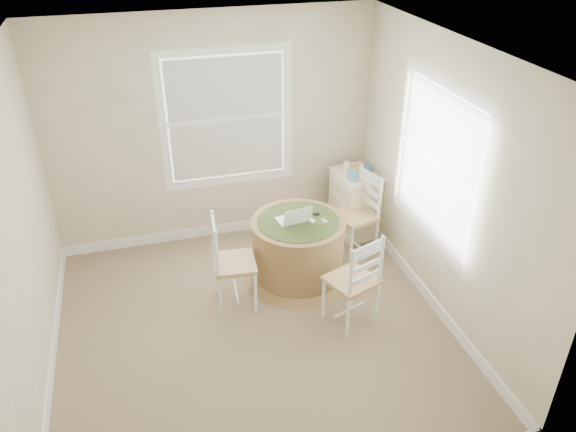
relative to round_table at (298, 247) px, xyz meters
name	(u,v)px	position (x,y,z in m)	size (l,w,h in m)	color
room	(264,199)	(-0.48, -0.53, 0.92)	(3.64, 3.64, 2.64)	#876F56
round_table	(298,247)	(0.00, 0.00, 0.00)	(1.15, 1.15, 0.70)	olive
chair_left	(235,263)	(-0.72, -0.24, 0.10)	(0.42, 0.40, 0.95)	white
chair_near	(352,280)	(0.27, -0.81, 0.10)	(0.42, 0.40, 0.95)	white
chair_right	(355,215)	(0.75, 0.30, 0.10)	(0.42, 0.40, 0.95)	white
laptop	(294,219)	(-0.05, 0.01, 0.34)	(0.34, 0.31, 0.21)	white
mouse	(312,221)	(0.13, -0.05, 0.32)	(0.05, 0.09, 0.03)	white
phone	(324,221)	(0.25, -0.07, 0.31)	(0.04, 0.09, 0.02)	#B7BABF
keys	(316,215)	(0.22, 0.07, 0.32)	(0.06, 0.05, 0.03)	black
corner_chest	(354,203)	(0.91, 0.70, 0.01)	(0.51, 0.64, 0.78)	beige
tissue_box	(354,176)	(0.82, 0.56, 0.45)	(0.12, 0.12, 0.10)	#5391BD
box_yellow	(359,168)	(0.97, 0.77, 0.43)	(0.15, 0.10, 0.06)	gold
box_blue	(368,170)	(1.02, 0.63, 0.46)	(0.08, 0.08, 0.12)	#2F588D
cup_cream	(346,165)	(0.84, 0.85, 0.45)	(0.07, 0.07, 0.09)	beige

